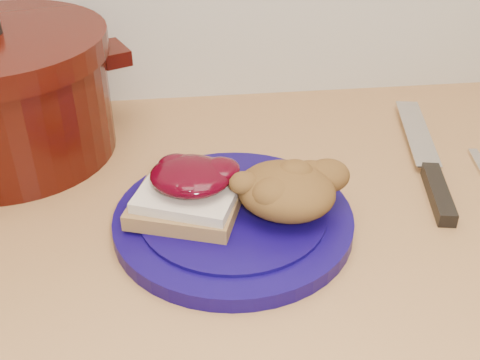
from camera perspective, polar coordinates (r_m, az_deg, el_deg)
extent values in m
cylinder|color=#0D0547|center=(0.68, -0.64, -3.84)|extent=(0.36, 0.36, 0.02)
cube|color=olive|center=(0.67, -5.11, -2.27)|extent=(0.14, 0.13, 0.02)
cube|color=beige|center=(0.67, -4.87, -1.17)|extent=(0.13, 0.12, 0.01)
ellipsoid|color=#34010B|center=(0.66, -4.73, 0.40)|extent=(0.12, 0.11, 0.03)
ellipsoid|color=brown|center=(0.66, 4.37, -1.03)|extent=(0.14, 0.13, 0.06)
cube|color=black|center=(0.77, 18.29, -1.21)|extent=(0.04, 0.12, 0.02)
cube|color=silver|center=(0.89, 16.43, 4.41)|extent=(0.07, 0.19, 0.00)
cylinder|color=#330A05|center=(0.86, -21.34, 6.61)|extent=(0.36, 0.36, 0.14)
cube|color=#330A05|center=(0.87, -12.07, 11.65)|extent=(0.06, 0.07, 0.02)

